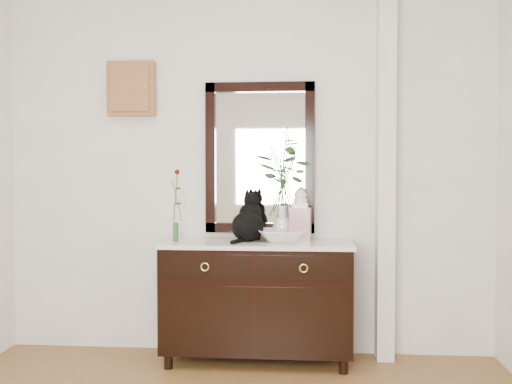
# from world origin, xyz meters

# --- Properties ---
(wall_back) EXTENTS (3.60, 0.04, 2.70)m
(wall_back) POSITION_xyz_m (0.00, 1.98, 1.35)
(wall_back) COLOR white
(wall_back) RESTS_ON ground
(pilaster) EXTENTS (0.12, 0.20, 2.70)m
(pilaster) POSITION_xyz_m (1.00, 1.90, 1.35)
(pilaster) COLOR white
(pilaster) RESTS_ON ground
(sideboard) EXTENTS (1.33, 0.52, 0.82)m
(sideboard) POSITION_xyz_m (0.10, 1.73, 0.47)
(sideboard) COLOR black
(sideboard) RESTS_ON ground
(wall_mirror) EXTENTS (0.80, 0.06, 1.10)m
(wall_mirror) POSITION_xyz_m (0.10, 1.97, 1.44)
(wall_mirror) COLOR black
(wall_mirror) RESTS_ON wall_back
(key_cabinet) EXTENTS (0.35, 0.10, 0.40)m
(key_cabinet) POSITION_xyz_m (-0.85, 1.94, 1.95)
(key_cabinet) COLOR brown
(key_cabinet) RESTS_ON wall_back
(cat) EXTENTS (0.33, 0.36, 0.35)m
(cat) POSITION_xyz_m (0.03, 1.76, 1.03)
(cat) COLOR black
(cat) RESTS_ON sideboard
(lotus_bowl) EXTENTS (0.39, 0.39, 0.09)m
(lotus_bowl) POSITION_xyz_m (0.27, 1.75, 0.89)
(lotus_bowl) COLOR white
(lotus_bowl) RESTS_ON sideboard
(vase_branches) EXTENTS (0.41, 0.41, 0.79)m
(vase_branches) POSITION_xyz_m (0.27, 1.75, 1.26)
(vase_branches) COLOR silver
(vase_branches) RESTS_ON lotus_bowl
(bud_vase_rose) EXTENTS (0.06, 0.06, 0.51)m
(bud_vase_rose) POSITION_xyz_m (-0.47, 1.70, 1.11)
(bud_vase_rose) COLOR #2B5D29
(bud_vase_rose) RESTS_ON sideboard
(ginger_jar) EXTENTS (0.15, 0.15, 0.38)m
(ginger_jar) POSITION_xyz_m (0.40, 1.74, 1.04)
(ginger_jar) COLOR silver
(ginger_jar) RESTS_ON sideboard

